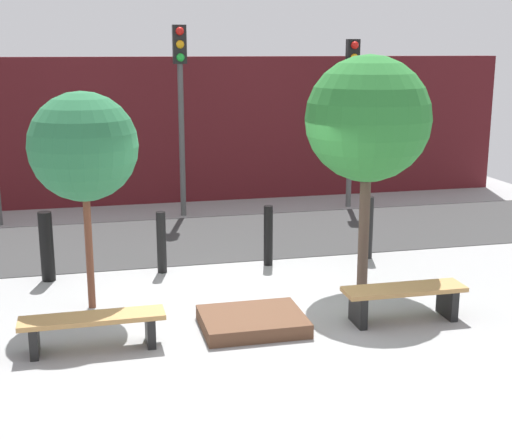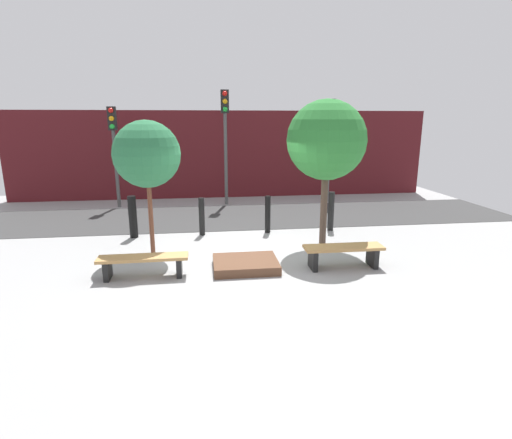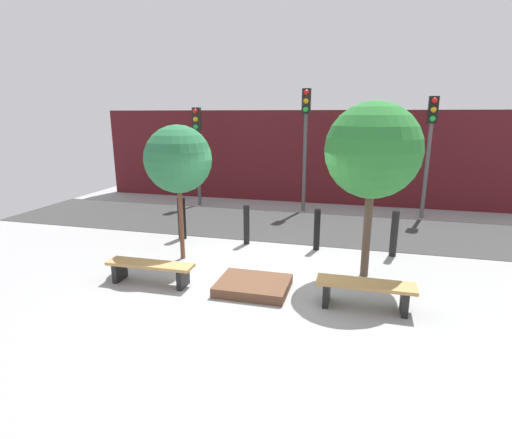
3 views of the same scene
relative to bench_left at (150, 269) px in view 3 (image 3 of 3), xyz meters
The scene contains 15 objects.
ground_plane 2.12m from the bench_left, 17.01° to the left, with size 18.00×18.00×0.00m, color #959595.
road_strip 5.20m from the bench_left, 67.21° to the left, with size 18.00×3.40×0.01m, color #363636.
building_facade 8.72m from the bench_left, 76.50° to the left, with size 16.20×0.50×3.34m, color #511419.
bench_left is the anchor object (origin of this frame).
bench_right 4.02m from the bench_left, ahead, with size 1.64×0.46×0.47m.
planter_bed 2.03m from the bench_left, ahead, with size 1.32×1.06×0.18m, color brown.
tree_behind_left_bench 2.43m from the bench_left, 90.00° to the left, with size 1.46×1.46×2.99m.
tree_behind_right_bench 4.82m from the bench_left, 19.97° to the left, with size 1.83×1.83×3.45m.
bollard_far_left 2.92m from the bench_left, 102.75° to the left, with size 0.21×0.21×1.10m, color black.
bollard_left 3.06m from the bench_left, 68.34° to the left, with size 0.15×0.15×1.00m, color black.
bollard_center 4.06m from the bench_left, 44.42° to the left, with size 0.15×0.15×1.01m, color black.
bollard_right 5.46m from the bench_left, 31.31° to the left, with size 0.16×0.16×1.08m, color black.
traffic_light_west 7.29m from the bench_left, 104.71° to the left, with size 0.28×0.27×3.42m.
traffic_light_mid_west 7.47m from the bench_left, 73.45° to the left, with size 0.28×0.27×3.99m.
traffic_light_mid_east 9.19m from the bench_left, 49.41° to the left, with size 0.28×0.27×3.72m.
Camera 3 is at (1.79, -7.08, 3.20)m, focal length 28.00 mm.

